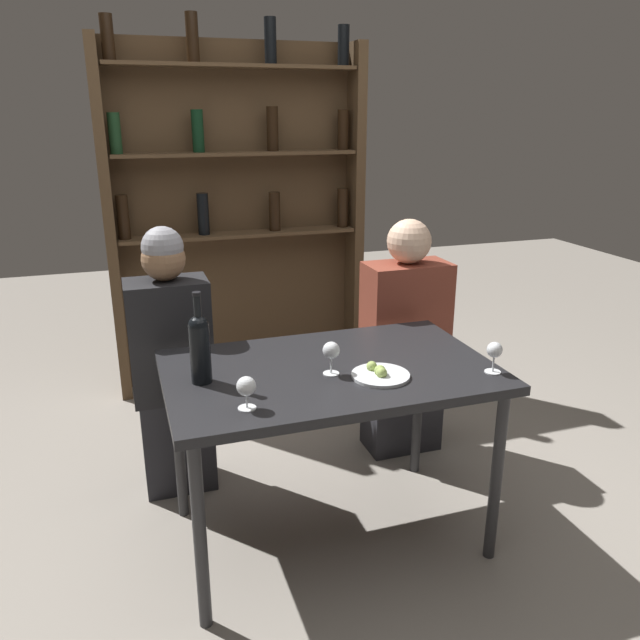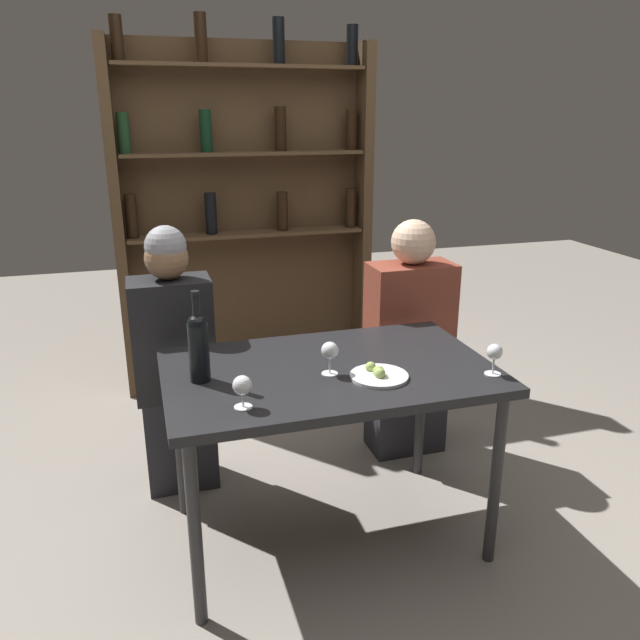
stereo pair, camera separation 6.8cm
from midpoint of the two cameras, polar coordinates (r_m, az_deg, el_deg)
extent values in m
plane|color=gray|center=(2.72, 1.49, -18.93)|extent=(10.00, 10.00, 0.00)
cube|color=black|center=(2.35, 1.63, -4.75)|extent=(1.22, 0.77, 0.04)
cylinder|color=#2D2D30|center=(2.16, -10.41, -18.73)|extent=(0.04, 0.04, 0.71)
cylinder|color=#2D2D30|center=(2.48, 16.55, -13.85)|extent=(0.04, 0.04, 0.71)
cylinder|color=#2D2D30|center=(2.71, -12.02, -10.61)|extent=(0.04, 0.04, 0.71)
cylinder|color=#2D2D30|center=(2.97, 9.85, -7.71)|extent=(0.04, 0.04, 0.71)
cube|color=#4C3823|center=(3.92, -6.45, 9.15)|extent=(1.49, 0.02, 2.04)
cube|color=#4C3823|center=(3.76, -17.46, 8.02)|extent=(0.06, 0.18, 2.04)
cube|color=#4C3823|center=(4.02, 4.45, 9.43)|extent=(0.06, 0.18, 2.04)
cube|color=#4C3823|center=(3.83, -6.12, 7.85)|extent=(1.41, 0.18, 0.02)
cylinder|color=black|center=(3.75, -16.35, 9.08)|extent=(0.07, 0.07, 0.25)
cylinder|color=black|center=(3.78, -9.43, 9.58)|extent=(0.07, 0.07, 0.24)
cylinder|color=black|center=(3.85, -2.96, 9.89)|extent=(0.07, 0.07, 0.23)
cylinder|color=black|center=(3.97, 3.32, 10.20)|extent=(0.07, 0.07, 0.24)
cube|color=#4C3823|center=(3.77, -6.37, 14.91)|extent=(1.41, 0.18, 0.02)
cylinder|color=#19381E|center=(3.71, -17.00, 16.02)|extent=(0.07, 0.07, 0.22)
cylinder|color=black|center=(3.74, -9.86, 16.67)|extent=(0.07, 0.07, 0.23)
cylinder|color=black|center=(3.82, -3.10, 17.06)|extent=(0.07, 0.07, 0.25)
cylinder|color=black|center=(3.94, 3.41, 16.97)|extent=(0.07, 0.07, 0.23)
cube|color=#4C3823|center=(3.77, -6.64, 22.07)|extent=(1.41, 0.18, 0.02)
cylinder|color=black|center=(3.71, -17.56, 23.37)|extent=(0.07, 0.07, 0.23)
cylinder|color=black|center=(3.75, -10.29, 24.04)|extent=(0.07, 0.07, 0.25)
cylinder|color=black|center=(3.82, -3.24, 24.11)|extent=(0.07, 0.07, 0.25)
cylinder|color=black|center=(3.96, 3.50, 23.76)|extent=(0.07, 0.07, 0.22)
cylinder|color=black|center=(2.22, -10.15, -2.98)|extent=(0.07, 0.07, 0.21)
sphere|color=black|center=(2.19, -10.30, -0.42)|extent=(0.07, 0.07, 0.07)
cylinder|color=black|center=(2.17, -10.38, 0.94)|extent=(0.03, 0.03, 0.11)
cylinder|color=black|center=(2.15, -10.48, 2.47)|extent=(0.03, 0.03, 0.01)
cylinder|color=silver|center=(2.05, -6.08, -7.92)|extent=(0.06, 0.06, 0.00)
cylinder|color=silver|center=(2.03, -6.11, -7.15)|extent=(0.01, 0.01, 0.06)
sphere|color=silver|center=(2.01, -6.16, -5.95)|extent=(0.06, 0.06, 0.06)
cylinder|color=silver|center=(2.28, 1.74, -4.92)|extent=(0.06, 0.06, 0.00)
cylinder|color=silver|center=(2.27, 1.75, -4.05)|extent=(0.01, 0.01, 0.07)
sphere|color=silver|center=(2.25, 1.77, -2.80)|extent=(0.06, 0.06, 0.06)
cylinder|color=silver|center=(2.37, 16.30, -4.75)|extent=(0.06, 0.06, 0.00)
cylinder|color=silver|center=(2.36, 16.37, -3.94)|extent=(0.01, 0.01, 0.07)
sphere|color=silver|center=(2.34, 16.49, -2.80)|extent=(0.06, 0.06, 0.06)
cylinder|color=silver|center=(2.26, 6.28, -5.12)|extent=(0.21, 0.21, 0.01)
sphere|color=#99B256|center=(2.24, 6.37, -4.90)|extent=(0.04, 0.04, 0.04)
sphere|color=#B74C3D|center=(2.26, 6.31, -4.78)|extent=(0.03, 0.03, 0.03)
sphere|color=#99B256|center=(2.29, 5.50, -4.30)|extent=(0.04, 0.04, 0.04)
sphere|color=#99B256|center=(2.25, 6.23, -4.70)|extent=(0.04, 0.04, 0.04)
cube|color=#26262B|center=(2.98, -11.96, -10.53)|extent=(0.31, 0.22, 0.45)
cube|color=black|center=(2.78, -12.63, -1.65)|extent=(0.35, 0.22, 0.53)
sphere|color=#8C6647|center=(2.68, -13.16, 5.53)|extent=(0.18, 0.18, 0.18)
sphere|color=gray|center=(2.67, -13.24, 6.58)|extent=(0.17, 0.17, 0.17)
cube|color=#26262B|center=(3.23, 8.42, -7.88)|extent=(0.36, 0.22, 0.45)
cube|color=brown|center=(3.05, 8.84, 0.32)|extent=(0.40, 0.22, 0.52)
sphere|color=beige|center=(2.96, 9.19, 7.06)|extent=(0.21, 0.21, 0.21)
camera|label=1|loc=(0.03, -89.19, 0.27)|focal=35.00mm
camera|label=2|loc=(0.03, 90.81, -0.27)|focal=35.00mm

